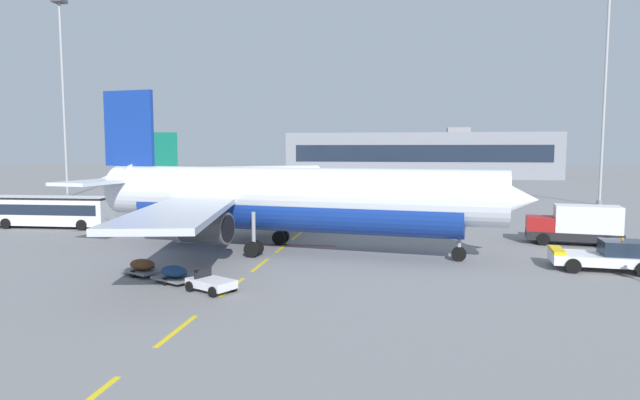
# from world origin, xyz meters

# --- Properties ---
(ground) EXTENTS (400.00, 400.00, 0.00)m
(ground) POSITION_xyz_m (40.00, 40.00, 0.00)
(ground) COLOR slate
(apron_paint_markings) EXTENTS (8.00, 92.80, 0.01)m
(apron_paint_markings) POSITION_xyz_m (18.00, 36.17, 0.00)
(apron_paint_markings) COLOR yellow
(apron_paint_markings) RESTS_ON ground
(airliner_foreground) EXTENTS (34.79, 34.29, 12.20)m
(airliner_foreground) POSITION_xyz_m (18.58, 19.50, 3.95)
(airliner_foreground) COLOR silver
(airliner_foreground) RESTS_ON ground
(pushback_tug) EXTENTS (6.25, 3.66, 2.08)m
(pushback_tug) POSITION_xyz_m (39.78, 16.49, 0.90)
(pushback_tug) COLOR silver
(pushback_tug) RESTS_ON ground
(airliner_mid_left) EXTENTS (25.90, 24.16, 9.88)m
(airliner_mid_left) POSITION_xyz_m (2.93, 57.70, 3.20)
(airliner_mid_left) COLOR silver
(airliner_mid_left) RESTS_ON ground
(apron_shuttle_bus) EXTENTS (12.11, 3.34, 3.00)m
(apron_shuttle_bus) POSITION_xyz_m (-6.59, 27.54, 1.75)
(apron_shuttle_bus) COLOR silver
(apron_shuttle_bus) RESTS_ON ground
(fuel_service_truck) EXTENTS (7.30, 3.53, 3.14)m
(fuel_service_truck) POSITION_xyz_m (40.71, 25.76, 1.65)
(fuel_service_truck) COLOR black
(fuel_service_truck) RESTS_ON ground
(baggage_train) EXTENTS (8.28, 5.33, 1.14)m
(baggage_train) POSITION_xyz_m (14.51, 9.14, 0.52)
(baggage_train) COLOR silver
(baggage_train) RESTS_ON ground
(uld_cargo_container) EXTENTS (1.68, 1.64, 1.60)m
(uld_cargo_container) POSITION_xyz_m (9.81, 22.34, 0.80)
(uld_cargo_container) COLOR #B7BCC6
(uld_cargo_container) RESTS_ON ground
(apron_light_mast_near) EXTENTS (1.80, 1.80, 30.42)m
(apron_light_mast_near) POSITION_xyz_m (-25.68, 58.19, 18.47)
(apron_light_mast_near) COLOR slate
(apron_light_mast_near) RESTS_ON ground
(apron_light_mast_far) EXTENTS (1.80, 1.80, 29.99)m
(apron_light_mast_far) POSITION_xyz_m (53.32, 58.66, 18.24)
(apron_light_mast_far) COLOR slate
(apron_light_mast_far) RESTS_ON ground
(terminal_satellite) EXTENTS (69.66, 26.28, 13.38)m
(terminal_satellite) POSITION_xyz_m (30.73, 132.16, 5.91)
(terminal_satellite) COLOR gray
(terminal_satellite) RESTS_ON ground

